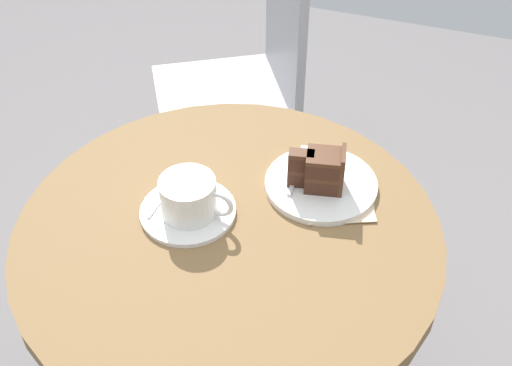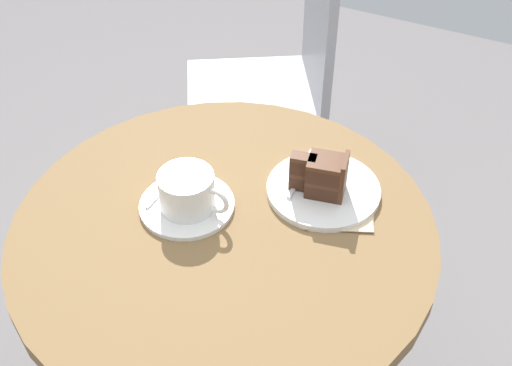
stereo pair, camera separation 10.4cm
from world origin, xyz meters
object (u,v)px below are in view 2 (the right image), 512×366
object	(u,v)px
cake_slice	(323,175)
teaspoon	(169,185)
fork	(306,168)
napkin	(338,204)
cake_plate	(323,190)
saucer	(187,205)
coffee_cup	(188,191)
cafe_chair	(284,69)

from	to	relation	value
cake_slice	teaspoon	bearing A→B (deg)	-157.09
fork	napkin	world-z (taller)	fork
cake_plate	napkin	distance (m)	0.04
napkin	cake_slice	bearing A→B (deg)	168.30
cake_slice	fork	distance (m)	0.07
saucer	napkin	xyz separation A→B (m)	(0.24, 0.13, -0.00)
coffee_cup	teaspoon	size ratio (longest dim) A/B	1.23
cake_slice	napkin	xyz separation A→B (m)	(0.03, -0.01, -0.05)
teaspoon	fork	world-z (taller)	fork
cake_plate	teaspoon	bearing A→B (deg)	-154.95
coffee_cup	cake_slice	world-z (taller)	cake_slice
cafe_chair	napkin	bearing A→B (deg)	0.59
cafe_chair	fork	bearing A→B (deg)	-3.42
napkin	cafe_chair	size ratio (longest dim) A/B	0.20
napkin	cafe_chair	distance (m)	0.75
saucer	cafe_chair	distance (m)	0.78
fork	napkin	bearing A→B (deg)	-123.92
teaspoon	napkin	world-z (taller)	teaspoon
teaspoon	cafe_chair	bearing A→B (deg)	8.73
cake_slice	cafe_chair	world-z (taller)	cafe_chair
cake_slice	coffee_cup	bearing A→B (deg)	-145.15
saucer	cafe_chair	xyz separation A→B (m)	(-0.15, 0.75, -0.17)
teaspoon	cafe_chair	world-z (taller)	cafe_chair
teaspoon	napkin	xyz separation A→B (m)	(0.29, 0.10, -0.01)
teaspoon	napkin	distance (m)	0.31
cake_slice	fork	size ratio (longest dim) A/B	0.73
cake_plate	cafe_chair	size ratio (longest dim) A/B	0.23
cake_plate	cafe_chair	world-z (taller)	cafe_chair
cake_slice	fork	bearing A→B (deg)	138.68
coffee_cup	cake_slice	size ratio (longest dim) A/B	1.25
cake_plate	cake_slice	size ratio (longest dim) A/B	1.97
napkin	fork	bearing A→B (deg)	148.92
cake_plate	napkin	world-z (taller)	cake_plate
fork	cafe_chair	world-z (taller)	cafe_chair
coffee_cup	cafe_chair	world-z (taller)	cafe_chair
coffee_cup	cafe_chair	size ratio (longest dim) A/B	0.15
teaspoon	napkin	size ratio (longest dim) A/B	0.61
coffee_cup	napkin	size ratio (longest dim) A/B	0.75
fork	teaspoon	bearing A→B (deg)	123.46
cake_plate	napkin	bearing A→B (deg)	-27.34
coffee_cup	fork	world-z (taller)	coffee_cup
teaspoon	coffee_cup	bearing A→B (deg)	-113.70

